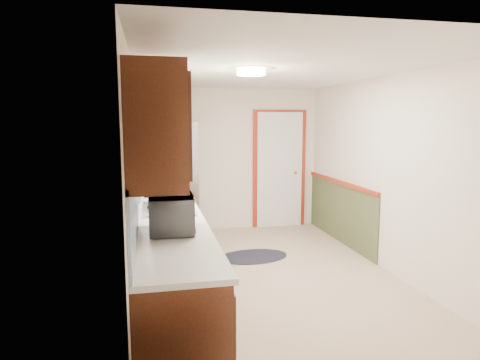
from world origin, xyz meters
name	(u,v)px	position (x,y,z in m)	size (l,w,h in m)	color
room_shell	(272,179)	(0.00, 0.00, 1.20)	(3.20, 5.20, 2.52)	tan
kitchen_run	(164,223)	(-1.24, -0.29, 0.81)	(0.63, 4.00, 2.20)	#3C1A0D
back_wall_trim	(292,178)	(0.99, 2.21, 0.89)	(1.12, 2.30, 2.08)	maroon
ceiling_fixture	(251,72)	(-0.30, -0.20, 2.36)	(0.30, 0.30, 0.06)	#FFD88C
microwave	(171,209)	(-1.20, -1.10, 1.13)	(0.55, 0.30, 0.37)	white
refrigerator	(173,182)	(-1.02, 1.90, 0.92)	(0.83, 0.80, 1.84)	#B7B7BC
rug	(253,256)	(-0.01, 0.85, 0.01)	(0.98, 0.63, 0.01)	black
cooktop	(165,192)	(-1.19, 0.83, 0.95)	(0.51, 0.61, 0.02)	black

